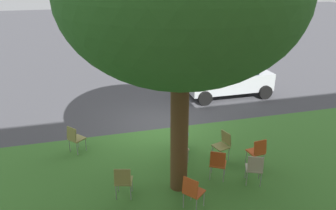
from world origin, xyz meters
The scene contains 12 objects.
ground centered at (0.00, 0.00, 0.00)m, with size 80.00×80.00×0.00m, color #424247.
grass_verge centered at (0.00, 3.20, 0.00)m, with size 48.00×6.00×0.01m, color #3D752D.
chair_0 centered at (-2.06, 3.25, 0.52)m, with size 0.46×0.47×0.88m.
chair_1 centered at (2.93, 1.08, 0.52)m, with size 0.59×0.58×0.88m.
chair_2 centered at (-1.28, 2.62, 0.52)m, with size 0.52×0.51×0.88m.
chair_3 centered at (1.81, 3.67, 0.52)m, with size 0.51×0.52×0.88m.
chair_4 centered at (0.31, 4.50, 0.52)m, with size 0.59×0.58×0.88m.
chair_5 centered at (-1.56, 4.00, 0.52)m, with size 0.54×0.55×0.88m.
chair_6 centered at (-0.23, 1.68, 0.52)m, with size 0.55×0.54×0.88m.
chair_7 centered at (-0.73, 3.54, 0.52)m, with size 0.56×0.57×0.88m.
chair_8 centered at (0.04, 2.43, 0.52)m, with size 0.49×0.48×0.88m.
parked_car centered at (-3.74, -2.37, 0.84)m, with size 3.70×1.92×1.65m.
Camera 1 is at (2.51, 10.50, 5.29)m, focal length 35.45 mm.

